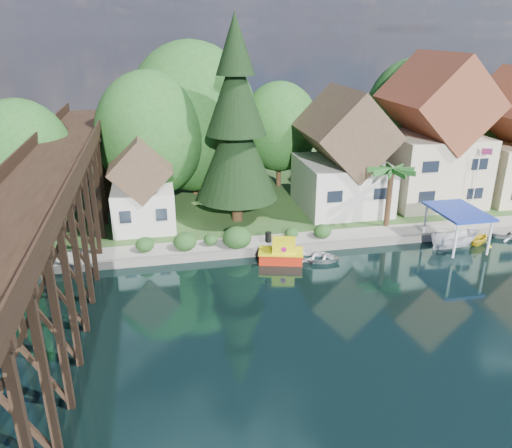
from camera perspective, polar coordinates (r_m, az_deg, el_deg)
The scene contains 17 objects.
ground at distance 32.08m, azimuth 7.75°, elevation -9.13°, with size 140.00×140.00×0.00m, color black.
bank at distance 62.79m, azimuth -2.32°, elevation 6.66°, with size 140.00×52.00×0.50m, color #294D1E.
seawall at distance 39.90m, azimuth 9.52°, elevation -2.37°, with size 60.00×0.40×0.62m, color slate.
promenade at distance 41.64m, azimuth 11.49°, elevation -1.15°, with size 50.00×2.60×0.06m, color gray.
trestle_bridge at distance 33.57m, azimuth -21.75°, elevation 0.98°, with size 4.12×44.18×9.30m.
house_left at distance 46.48m, azimuth 9.91°, elevation 7.31°, with size 7.64×8.64×11.02m.
house_center at distance 50.57m, azimuth 19.48°, elevation 9.03°, with size 8.65×9.18×13.89m.
shed at distance 42.33m, azimuth -12.87°, elevation 3.86°, with size 5.09×5.40×7.85m.
bg_trees at distance 49.22m, azimuth 1.19°, elevation 10.96°, with size 49.90×13.30×10.57m.
shrubs at distance 38.60m, azimuth -3.10°, elevation -1.44°, with size 15.76×2.47×1.70m.
conifer at distance 41.80m, azimuth -2.28°, elevation 11.03°, with size 6.91×6.91×17.01m.
palm_tree at distance 42.55m, azimuth 15.22°, elevation 5.70°, with size 3.98×3.98×5.42m.
flagpole at distance 48.20m, azimuth 24.09°, elevation 5.22°, with size 0.90×0.45×6.19m.
tugboat at distance 37.10m, azimuth 2.93°, elevation -3.30°, with size 3.62×2.58×2.37m.
boat_white_a at distance 37.66m, azimuth 6.92°, elevation -3.60°, with size 2.62×3.66×0.76m, color silver.
boat_canopy at distance 41.99m, azimuth 21.82°, elevation -0.87°, with size 4.04×5.01×3.22m.
boat_yellow at distance 43.85m, azimuth 24.15°, elevation -1.32°, with size 2.15×2.49×1.31m, color yellow.
Camera 1 is at (-9.65, -25.97, 16.17)m, focal length 35.00 mm.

